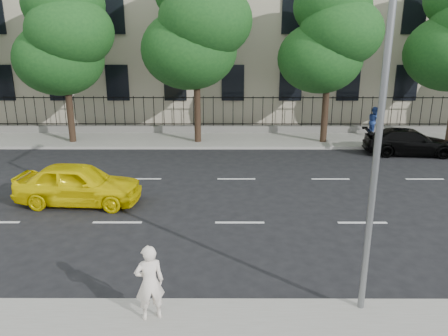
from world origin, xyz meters
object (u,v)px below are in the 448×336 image
object	(u,v)px
street_light	(376,73)
woman_near	(150,283)
yellow_taxi	(79,184)
black_sedan	(409,142)

from	to	relation	value
street_light	woman_near	xyz separation A→B (m)	(-4.53, -0.92, -4.16)
yellow_taxi	woman_near	size ratio (longest dim) A/B	2.66
street_light	woman_near	bearing A→B (deg)	-168.54
black_sedan	woman_near	distance (m)	17.55
yellow_taxi	woman_near	world-z (taller)	woman_near
woman_near	street_light	bearing A→B (deg)	172.70
street_light	yellow_taxi	world-z (taller)	street_light
street_light	yellow_taxi	bearing A→B (deg)	144.14
black_sedan	street_light	bearing A→B (deg)	158.55
street_light	black_sedan	bearing A→B (deg)	63.45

